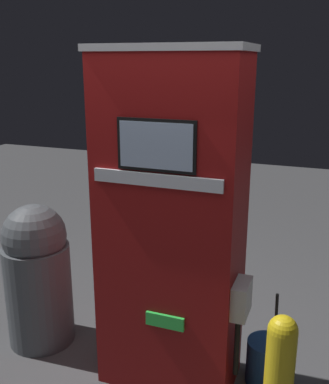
% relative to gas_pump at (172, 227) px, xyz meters
% --- Properties ---
extents(gas_pump, '(0.97, 0.52, 2.17)m').
position_rel_gas_pump_xyz_m(gas_pump, '(0.00, 0.00, 0.00)').
color(gas_pump, maroon).
rests_on(gas_pump, ground_plane).
extents(safety_bollard, '(0.16, 0.16, 0.85)m').
position_rel_gas_pump_xyz_m(safety_bollard, '(0.75, -0.40, -0.64)').
color(safety_bollard, yellow).
rests_on(safety_bollard, ground_plane).
extents(trash_bin, '(0.49, 0.49, 1.09)m').
position_rel_gas_pump_xyz_m(trash_bin, '(-1.07, 0.04, -0.53)').
color(trash_bin, '#51565B').
rests_on(trash_bin, ground_plane).
extents(squeegee_bucket, '(0.27, 0.27, 0.69)m').
position_rel_gas_pump_xyz_m(squeegee_bucket, '(0.62, 0.15, -0.93)').
color(squeegee_bucket, '#1E478C').
rests_on(squeegee_bucket, ground_plane).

